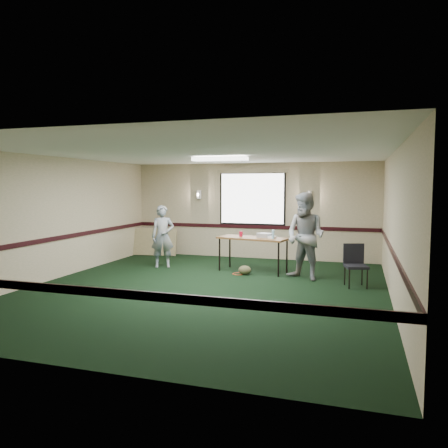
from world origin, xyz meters
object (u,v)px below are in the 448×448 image
(folding_table, at_px, (253,240))
(person_left, at_px, (163,236))
(conference_chair, at_px, (355,262))
(projector, at_px, (265,235))
(person_right, at_px, (305,236))

(folding_table, xyz_separation_m, person_left, (-2.32, -0.09, 0.01))
(conference_chair, bearing_deg, person_left, 154.48)
(folding_table, bearing_deg, person_left, -166.46)
(projector, bearing_deg, folding_table, -149.76)
(folding_table, distance_m, projector, 0.31)
(person_left, bearing_deg, person_right, -32.87)
(person_left, height_order, person_right, person_right)
(projector, bearing_deg, person_right, -6.93)
(person_left, bearing_deg, conference_chair, -35.46)
(folding_table, relative_size, person_left, 1.12)
(conference_chair, distance_m, person_right, 1.20)
(person_right, bearing_deg, person_left, -158.97)
(person_left, xyz_separation_m, person_right, (3.63, -0.43, 0.17))
(folding_table, distance_m, person_left, 2.33)
(conference_chair, height_order, person_left, person_left)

